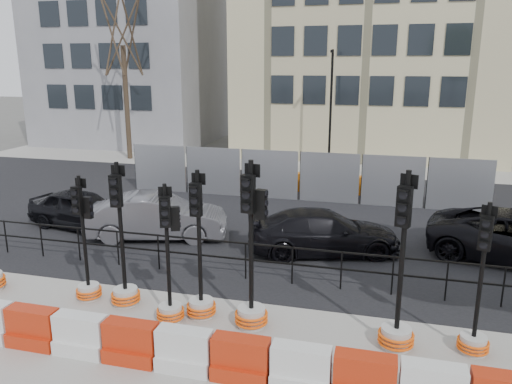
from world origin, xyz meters
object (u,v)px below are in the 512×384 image
(traffic_signal_d, at_px, (170,290))
(traffic_signal_h, at_px, (475,324))
(car_a, at_px, (82,209))
(car_c, at_px, (324,232))

(traffic_signal_d, relative_size, traffic_signal_h, 1.01)
(traffic_signal_d, relative_size, car_a, 0.75)
(car_c, bearing_deg, traffic_signal_d, 134.74)
(traffic_signal_d, xyz_separation_m, car_a, (-5.43, 5.01, -0.07))
(traffic_signal_d, height_order, car_a, traffic_signal_d)
(traffic_signal_d, distance_m, car_c, 5.48)
(traffic_signal_d, height_order, traffic_signal_h, traffic_signal_d)
(car_a, relative_size, car_c, 0.86)
(traffic_signal_d, distance_m, traffic_signal_h, 6.07)
(traffic_signal_d, bearing_deg, traffic_signal_h, -16.34)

